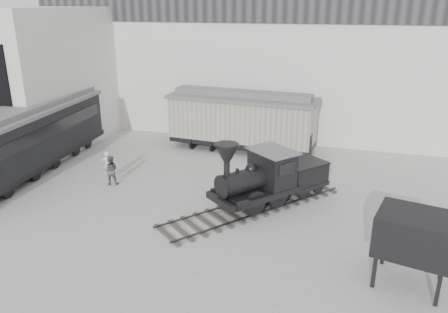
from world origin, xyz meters
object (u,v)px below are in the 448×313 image
(coal_hopper, at_px, (414,239))
(boxcar, at_px, (242,119))
(passenger_coach, at_px, (31,137))
(visitor_a, at_px, (108,166))
(visitor_b, at_px, (111,170))
(locomotive, at_px, (266,180))

(coal_hopper, bearing_deg, boxcar, 139.27)
(passenger_coach, xyz_separation_m, visitor_a, (4.94, -0.14, -1.16))
(visitor_b, relative_size, coal_hopper, 0.57)
(visitor_b, distance_m, coal_hopper, 15.28)
(visitor_b, bearing_deg, visitor_a, -67.73)
(boxcar, bearing_deg, coal_hopper, -49.66)
(boxcar, distance_m, visitor_a, 9.27)
(boxcar, distance_m, visitor_b, 9.40)
(passenger_coach, bearing_deg, visitor_a, -6.45)
(locomotive, relative_size, coal_hopper, 3.15)
(locomotive, relative_size, boxcar, 0.90)
(passenger_coach, height_order, coal_hopper, passenger_coach)
(passenger_coach, relative_size, visitor_b, 8.47)
(visitor_a, bearing_deg, locomotive, 146.16)
(passenger_coach, relative_size, visitor_a, 8.25)
(visitor_b, height_order, coal_hopper, coal_hopper)
(locomotive, bearing_deg, visitor_b, -141.94)
(locomotive, distance_m, visitor_a, 9.00)
(boxcar, xyz_separation_m, visitor_b, (-5.26, -7.68, -1.27))
(locomotive, height_order, visitor_a, locomotive)
(passenger_coach, distance_m, visitor_b, 5.61)
(boxcar, xyz_separation_m, visitor_a, (-5.77, -7.15, -1.25))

